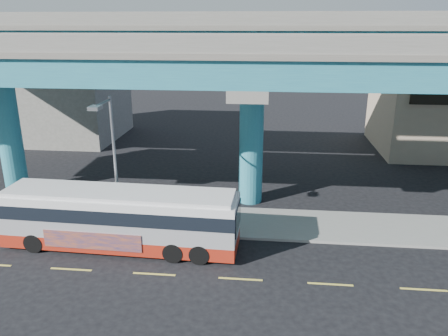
# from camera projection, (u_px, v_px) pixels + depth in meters

# --- Properties ---
(ground) EXTENTS (120.00, 120.00, 0.00)m
(ground) POSITION_uv_depth(u_px,v_px,m) (241.00, 276.00, 20.05)
(ground) COLOR black
(ground) RESTS_ON ground
(sidewalk) EXTENTS (70.00, 4.00, 0.15)m
(sidewalk) POSITION_uv_depth(u_px,v_px,m) (247.00, 223.00, 25.22)
(sidewalk) COLOR gray
(sidewalk) RESTS_ON ground
(lane_markings) EXTENTS (58.00, 0.12, 0.01)m
(lane_markings) POSITION_uv_depth(u_px,v_px,m) (240.00, 279.00, 19.76)
(lane_markings) COLOR #D8C64C
(lane_markings) RESTS_ON ground
(viaduct) EXTENTS (52.00, 12.40, 11.70)m
(viaduct) POSITION_uv_depth(u_px,v_px,m) (253.00, 57.00, 25.77)
(viaduct) COLOR #236B86
(viaduct) RESTS_ON ground
(building_concrete) EXTENTS (12.00, 10.00, 9.00)m
(building_concrete) POSITION_uv_depth(u_px,v_px,m) (56.00, 93.00, 43.25)
(building_concrete) COLOR gray
(building_concrete) RESTS_ON ground
(transit_bus) EXTENTS (12.16, 3.00, 3.10)m
(transit_bus) POSITION_uv_depth(u_px,v_px,m) (120.00, 217.00, 22.14)
(transit_bus) COLOR #A12313
(transit_bus) RESTS_ON ground
(street_lamp) EXTENTS (0.50, 2.42, 7.37)m
(street_lamp) POSITION_uv_depth(u_px,v_px,m) (110.00, 147.00, 22.43)
(street_lamp) COLOR gray
(street_lamp) RESTS_ON sidewalk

